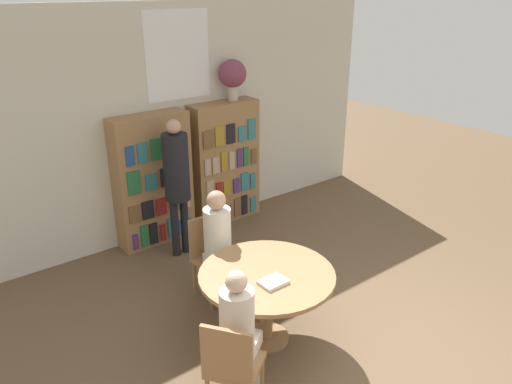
{
  "coord_description": "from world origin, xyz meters",
  "views": [
    {
      "loc": [
        -3.16,
        -2.01,
        3.18
      ],
      "look_at": [
        -0.04,
        2.01,
        1.05
      ],
      "focal_mm": 35.0,
      "sensor_mm": 36.0,
      "label": 1
    }
  ],
  "objects_px": {
    "chair_left_side": "(211,253)",
    "seated_reader_left": "(220,240)",
    "bookshelf_right": "(225,163)",
    "seated_reader_right": "(239,328)",
    "reading_table": "(267,284)",
    "flower_vase": "(233,75)",
    "librarian_standing": "(177,174)",
    "chair_near_camera": "(232,364)",
    "bookshelf_left": "(153,181)"
  },
  "relations": [
    {
      "from": "chair_left_side",
      "to": "seated_reader_left",
      "type": "xyz_separation_m",
      "value": [
        -0.0,
        -0.18,
        0.23
      ]
    },
    {
      "from": "bookshelf_right",
      "to": "seated_reader_right",
      "type": "xyz_separation_m",
      "value": [
        -1.88,
        -2.92,
        -0.14
      ]
    },
    {
      "from": "bookshelf_right",
      "to": "reading_table",
      "type": "bearing_deg",
      "value": -116.62
    },
    {
      "from": "flower_vase",
      "to": "reading_table",
      "type": "xyz_separation_m",
      "value": [
        -1.4,
        -2.47,
        -1.43
      ]
    },
    {
      "from": "bookshelf_right",
      "to": "librarian_standing",
      "type": "relative_size",
      "value": 0.98
    },
    {
      "from": "reading_table",
      "to": "librarian_standing",
      "type": "bearing_deg",
      "value": 84.34
    },
    {
      "from": "seated_reader_right",
      "to": "librarian_standing",
      "type": "relative_size",
      "value": 0.71
    },
    {
      "from": "seated_reader_right",
      "to": "chair_left_side",
      "type": "bearing_deg",
      "value": 120.0
    },
    {
      "from": "seated_reader_left",
      "to": "seated_reader_right",
      "type": "relative_size",
      "value": 1.02
    },
    {
      "from": "chair_near_camera",
      "to": "seated_reader_left",
      "type": "relative_size",
      "value": 0.71
    },
    {
      "from": "flower_vase",
      "to": "reading_table",
      "type": "distance_m",
      "value": 3.18
    },
    {
      "from": "bookshelf_left",
      "to": "reading_table",
      "type": "bearing_deg",
      "value": -92.85
    },
    {
      "from": "seated_reader_left",
      "to": "seated_reader_right",
      "type": "bearing_deg",
      "value": 63.08
    },
    {
      "from": "reading_table",
      "to": "librarian_standing",
      "type": "xyz_separation_m",
      "value": [
        0.19,
        1.96,
        0.45
      ]
    },
    {
      "from": "chair_left_side",
      "to": "reading_table",
      "type": "bearing_deg",
      "value": 90.0
    },
    {
      "from": "reading_table",
      "to": "librarian_standing",
      "type": "relative_size",
      "value": 0.72
    },
    {
      "from": "flower_vase",
      "to": "chair_left_side",
      "type": "distance_m",
      "value": 2.56
    },
    {
      "from": "chair_near_camera",
      "to": "seated_reader_right",
      "type": "bearing_deg",
      "value": 90.0
    },
    {
      "from": "seated_reader_left",
      "to": "seated_reader_right",
      "type": "xyz_separation_m",
      "value": [
        -0.66,
        -1.24,
        -0.03
      ]
    },
    {
      "from": "librarian_standing",
      "to": "chair_left_side",
      "type": "bearing_deg",
      "value": -100.15
    },
    {
      "from": "bookshelf_left",
      "to": "bookshelf_right",
      "type": "relative_size",
      "value": 1.0
    },
    {
      "from": "bookshelf_right",
      "to": "chair_near_camera",
      "type": "xyz_separation_m",
      "value": [
        -2.03,
        -3.02,
        -0.34
      ]
    },
    {
      "from": "chair_near_camera",
      "to": "chair_left_side",
      "type": "distance_m",
      "value": 1.72
    },
    {
      "from": "bookshelf_right",
      "to": "chair_left_side",
      "type": "height_order",
      "value": "bookshelf_right"
    },
    {
      "from": "bookshelf_right",
      "to": "seated_reader_right",
      "type": "bearing_deg",
      "value": -122.8
    },
    {
      "from": "bookshelf_left",
      "to": "chair_near_camera",
      "type": "height_order",
      "value": "bookshelf_left"
    },
    {
      "from": "chair_left_side",
      "to": "flower_vase",
      "type": "bearing_deg",
      "value": -131.67
    },
    {
      "from": "chair_left_side",
      "to": "bookshelf_left",
      "type": "bearing_deg",
      "value": -93.1
    },
    {
      "from": "chair_left_side",
      "to": "seated_reader_right",
      "type": "distance_m",
      "value": 1.58
    },
    {
      "from": "chair_left_side",
      "to": "seated_reader_left",
      "type": "relative_size",
      "value": 0.71
    },
    {
      "from": "seated_reader_left",
      "to": "librarian_standing",
      "type": "height_order",
      "value": "librarian_standing"
    },
    {
      "from": "bookshelf_right",
      "to": "seated_reader_left",
      "type": "relative_size",
      "value": 1.35
    },
    {
      "from": "bookshelf_right",
      "to": "bookshelf_left",
      "type": "bearing_deg",
      "value": -180.0
    },
    {
      "from": "seated_reader_left",
      "to": "seated_reader_right",
      "type": "distance_m",
      "value": 1.41
    },
    {
      "from": "chair_near_camera",
      "to": "seated_reader_right",
      "type": "xyz_separation_m",
      "value": [
        0.15,
        0.1,
        0.2
      ]
    },
    {
      "from": "reading_table",
      "to": "chair_left_side",
      "type": "height_order",
      "value": "chair_left_side"
    },
    {
      "from": "chair_near_camera",
      "to": "chair_left_side",
      "type": "xyz_separation_m",
      "value": [
        0.81,
        1.52,
        0.0
      ]
    },
    {
      "from": "bookshelf_left",
      "to": "reading_table",
      "type": "height_order",
      "value": "bookshelf_left"
    },
    {
      "from": "chair_near_camera",
      "to": "reading_table",
      "type": "bearing_deg",
      "value": 90.0
    },
    {
      "from": "bookshelf_right",
      "to": "reading_table",
      "type": "xyz_separation_m",
      "value": [
        -1.24,
        -2.46,
        -0.23
      ]
    },
    {
      "from": "flower_vase",
      "to": "chair_left_side",
      "type": "height_order",
      "value": "flower_vase"
    },
    {
      "from": "seated_reader_right",
      "to": "seated_reader_left",
      "type": "bearing_deg",
      "value": 117.08
    },
    {
      "from": "bookshelf_right",
      "to": "chair_near_camera",
      "type": "distance_m",
      "value": 3.65
    },
    {
      "from": "librarian_standing",
      "to": "chair_near_camera",
      "type": "bearing_deg",
      "value": -111.39
    },
    {
      "from": "chair_near_camera",
      "to": "flower_vase",
      "type": "bearing_deg",
      "value": 109.04
    },
    {
      "from": "reading_table",
      "to": "seated_reader_left",
      "type": "height_order",
      "value": "seated_reader_left"
    },
    {
      "from": "chair_near_camera",
      "to": "librarian_standing",
      "type": "relative_size",
      "value": 0.52
    },
    {
      "from": "flower_vase",
      "to": "librarian_standing",
      "type": "height_order",
      "value": "flower_vase"
    },
    {
      "from": "reading_table",
      "to": "chair_near_camera",
      "type": "height_order",
      "value": "chair_near_camera"
    },
    {
      "from": "seated_reader_right",
      "to": "reading_table",
      "type": "bearing_deg",
      "value": 90.0
    }
  ]
}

